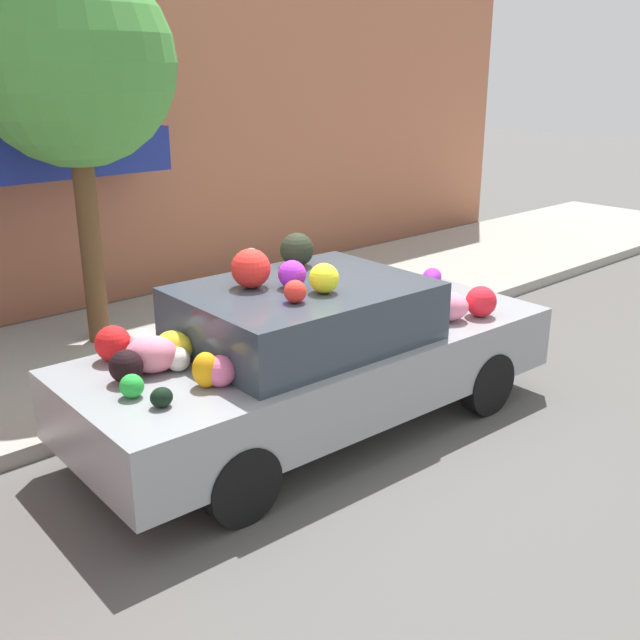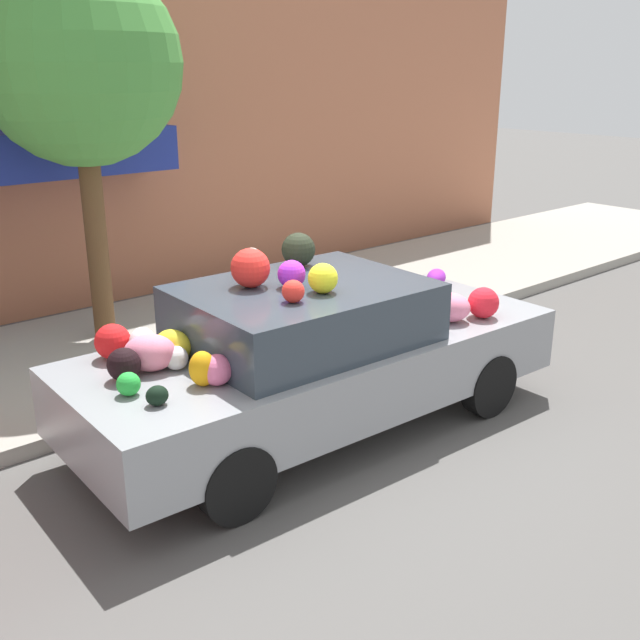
% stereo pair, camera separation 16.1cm
% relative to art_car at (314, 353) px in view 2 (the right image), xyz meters
% --- Properties ---
extents(ground_plane, '(60.00, 60.00, 0.00)m').
position_rel_art_car_xyz_m(ground_plane, '(0.06, 0.04, -0.75)').
color(ground_plane, '#565451').
extents(sidewalk_curb, '(24.00, 3.20, 0.15)m').
position_rel_art_car_xyz_m(sidewalk_curb, '(0.06, 2.74, -0.67)').
color(sidewalk_curb, '#9E998E').
rests_on(sidewalk_curb, ground).
extents(building_facade, '(18.00, 1.20, 6.22)m').
position_rel_art_car_xyz_m(building_facade, '(-0.02, 4.95, 2.30)').
color(building_facade, '#B26B4C').
rests_on(building_facade, ground).
extents(street_tree, '(2.15, 2.15, 4.14)m').
position_rel_art_car_xyz_m(street_tree, '(-0.55, 3.14, 2.44)').
color(street_tree, brown).
rests_on(street_tree, sidewalk_curb).
extents(art_car, '(4.63, 1.91, 1.74)m').
position_rel_art_car_xyz_m(art_car, '(0.00, 0.00, 0.00)').
color(art_car, gray).
rests_on(art_car, ground).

